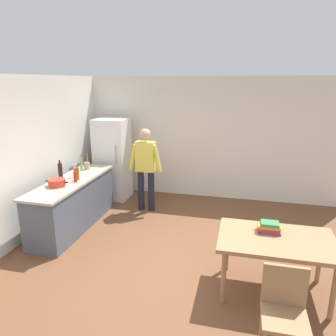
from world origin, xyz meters
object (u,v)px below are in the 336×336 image
book_stack (269,227)px  bottle_water_clear (75,170)px  chair (284,307)px  utensil_jar (87,165)px  bottle_oil_amber (77,173)px  person (146,164)px  dining_table (276,244)px  cooking_pot (57,183)px  bottle_vinegar_tall (81,164)px  bottle_sauce_red (75,177)px  refrigerator (113,159)px  bottle_wine_dark (60,171)px

book_stack → bottle_water_clear: bearing=161.4°
chair → utensil_jar: size_ratio=2.84×
bottle_oil_amber → chair: bearing=-32.6°
bottle_oil_amber → person: bearing=46.6°
dining_table → utensil_jar: bearing=152.5°
cooking_pot → bottle_vinegar_tall: bottle_vinegar_tall is taller
chair → bottle_sauce_red: (-3.27, 1.98, 0.46)m
utensil_jar → bottle_sauce_red: bearing=-76.2°
bottle_water_clear → bottle_oil_amber: bearing=-47.6°
cooking_pot → bottle_vinegar_tall: 0.96m
refrigerator → book_stack: bearing=-38.5°
bottle_water_clear → utensil_jar: bearing=95.2°
cooking_pot → chair: bearing=-26.2°
refrigerator → utensil_jar: size_ratio=5.62×
cooking_pot → book_stack: 3.42m
utensil_jar → refrigerator: bearing=79.9°
refrigerator → dining_table: refrigerator is taller
dining_table → cooking_pot: (-3.45, 0.73, 0.29)m
bottle_sauce_red → bottle_wine_dark: bearing=162.2°
refrigerator → chair: size_ratio=1.98×
dining_table → cooking_pot: cooking_pot is taller
refrigerator → chair: refrigerator is taller
person → chair: bearing=-53.0°
bottle_wine_dark → bottle_sauce_red: (0.36, -0.12, -0.05)m
bottle_wine_dark → dining_table: bearing=-17.3°
book_stack → cooking_pot: bearing=170.1°
person → utensil_jar: bearing=-162.7°
bottle_oil_amber → utensil_jar: bearing=103.8°
dining_table → chair: size_ratio=1.54×
refrigerator → bottle_water_clear: size_ratio=6.00×
bottle_vinegar_tall → bottle_sauce_red: size_ratio=1.33×
dining_table → chair: bearing=-90.0°
refrigerator → utensil_jar: 0.92m
book_stack → utensil_jar: bearing=153.8°
refrigerator → utensil_jar: bearing=-100.1°
person → refrigerator: bearing=149.8°
refrigerator → bottle_vinegar_tall: 1.04m
dining_table → bottle_vinegar_tall: 3.92m
bottle_wine_dark → book_stack: (3.54, -0.98, -0.23)m
chair → bottle_sauce_red: 3.85m
bottle_wine_dark → bottle_oil_amber: bearing=2.9°
bottle_water_clear → bottle_wine_dark: size_ratio=0.88×
dining_table → bottle_sauce_red: (-3.27, 1.01, 0.32)m
bottle_vinegar_tall → book_stack: (3.43, -1.55, -0.22)m
refrigerator → bottle_water_clear: bearing=-94.4°
bottle_vinegar_tall → bottle_oil_amber: (0.22, -0.55, -0.02)m
refrigerator → person: 1.10m
utensil_jar → bottle_vinegar_tall: same height
chair → bottle_wine_dark: size_ratio=2.68×
person → utensil_jar: person is taller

